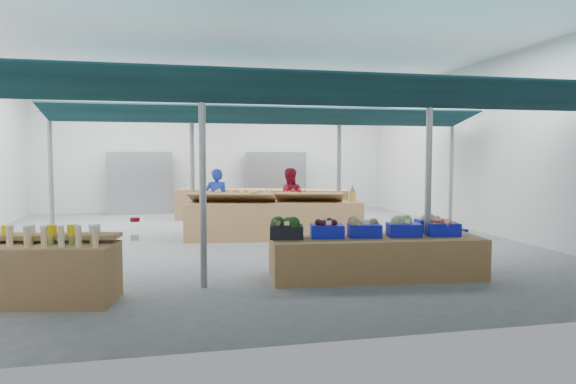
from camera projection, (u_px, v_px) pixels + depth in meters
name	position (u px, v px, depth m)	size (l,w,h in m)	color
floor	(239.00, 240.00, 11.51)	(13.00, 13.00, 0.00)	slate
hall	(231.00, 125.00, 12.72)	(13.00, 13.00, 13.00)	silver
pole_grid	(289.00, 160.00, 9.84)	(10.00, 4.60, 3.00)	gray
awnings	(289.00, 109.00, 9.77)	(9.50, 7.08, 0.30)	black
back_shelving_left	(140.00, 183.00, 16.75)	(2.00, 0.50, 2.00)	#B23F33
back_shelving_right	(275.00, 182.00, 17.71)	(2.00, 0.50, 2.00)	#B23F33
bottle_shelf	(48.00, 270.00, 6.59)	(1.82, 1.31, 1.04)	brown
veg_counter	(375.00, 257.00, 8.00)	(3.25, 1.08, 0.63)	brown
fruit_counter	(274.00, 220.00, 11.66)	(3.96, 0.94, 0.85)	brown
far_counter	(262.00, 205.00, 15.13)	(5.06, 1.01, 0.91)	brown
crate_stack	(452.00, 243.00, 9.48)	(0.45, 0.32, 0.54)	#1118B9
vendor_left	(217.00, 201.00, 12.45)	(0.58, 0.38, 1.58)	#1C38B8
vendor_right	(289.00, 200.00, 12.83)	(0.77, 0.60, 1.58)	maroon
crate_broccoli	(286.00, 228.00, 7.80)	(0.56, 0.45, 0.35)	black
crate_beets	(327.00, 229.00, 7.88)	(0.56, 0.45, 0.29)	#1118B9
crate_celeriac	(364.00, 228.00, 7.95)	(0.56, 0.45, 0.31)	#1118B9
crate_cabbage	(404.00, 226.00, 8.02)	(0.56, 0.45, 0.35)	#1118B9
crate_carrots	(442.00, 228.00, 8.10)	(0.56, 0.45, 0.29)	#1118B9
sparrow	(278.00, 223.00, 7.67)	(0.12, 0.09, 0.11)	brown
pole_ribbon	(135.00, 221.00, 6.33)	(0.12, 0.12, 0.28)	#A80B1B
apple_heap_yellow	(232.00, 195.00, 11.45)	(2.02, 1.19, 0.27)	#997247
apple_heap_red	(309.00, 195.00, 11.59)	(1.63, 1.08, 0.27)	#997247
pineapple	(353.00, 194.00, 11.66)	(0.14, 0.14, 0.39)	#8C6019
crate_extra	(432.00, 223.00, 8.50)	(0.54, 0.43, 0.32)	#1118B9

